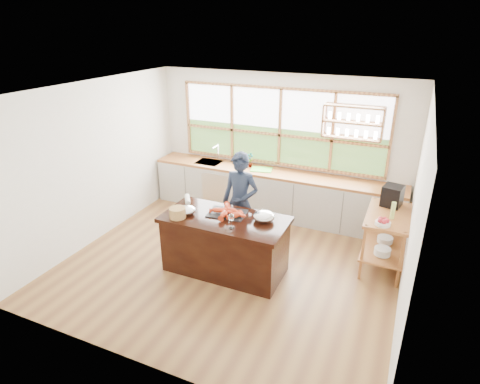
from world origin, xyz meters
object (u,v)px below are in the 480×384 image
Objects in this scene: island at (225,244)px; wicker_basket at (178,213)px; cook at (240,203)px; espresso_machine at (392,196)px.

wicker_basket reaches higher than island.
cook is 2.38m from espresso_machine.
cook is at bearing 94.87° from island.
espresso_machine is 1.34× the size of wicker_basket.
espresso_machine is 3.31m from wicker_basket.
cook is at bearing -150.08° from espresso_machine.
island is at bearing 23.34° from wicker_basket.
island is 0.87m from wicker_basket.
espresso_machine is at bearing 33.42° from island.
wicker_basket is (-2.82, -1.72, -0.08)m from espresso_machine.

